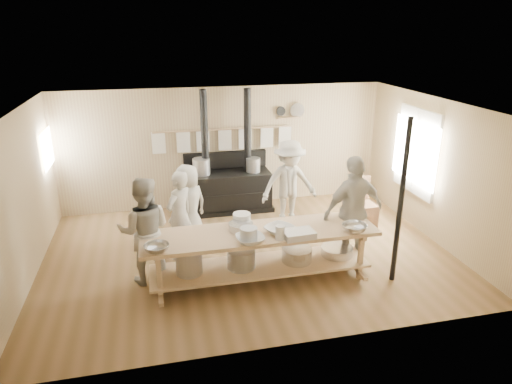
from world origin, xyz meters
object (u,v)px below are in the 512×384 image
cook_by_window (289,184)px  roasting_pan (299,234)px  prep_table (260,251)px  cook_left (145,231)px  cook_right (353,211)px  cook_far_left (180,216)px  stove (227,187)px  cook_center (188,206)px  chair (362,213)px

cook_by_window → roasting_pan: bearing=-106.9°
prep_table → cook_left: cook_left is taller
cook_left → roasting_pan: (2.22, -0.72, 0.04)m
cook_left → cook_by_window: bearing=-144.5°
cook_right → roasting_pan: (-1.12, -0.57, -0.03)m
cook_far_left → roasting_pan: cook_far_left is taller
cook_left → cook_by_window: size_ratio=0.98×
prep_table → cook_by_window: (1.05, 1.93, 0.35)m
stove → cook_by_window: 1.55m
cook_far_left → cook_by_window: (2.19, 0.89, 0.09)m
cook_center → cook_left: bearing=27.3°
cook_center → chair: cook_center is taller
cook_right → cook_by_window: bearing=-81.2°
cook_far_left → cook_by_window: size_ratio=0.90×
chair → roasting_pan: (-1.94, -1.85, 0.61)m
stove → chair: (2.45, -1.49, -0.23)m
prep_table → cook_right: bearing=8.5°
prep_table → cook_right: 1.71m
cook_right → cook_far_left: bearing=-26.4°
cook_far_left → stove: bearing=-164.1°
cook_center → cook_by_window: bearing=162.1°
cook_right → stove: bearing=-69.9°
cook_far_left → cook_left: (-0.57, -0.64, 0.07)m
cook_by_window → chair: size_ratio=1.75×
cook_by_window → chair: (1.40, -0.41, -0.58)m
cook_left → cook_right: cook_right is taller
stove → prep_table: bearing=-90.0°
stove → chair: size_ratio=2.61×
cook_right → roasting_pan: cook_right is taller
stove → cook_center: (-0.95, -1.48, 0.24)m
cook_far_left → cook_right: 2.89m
stove → roasting_pan: 3.41m
stove → cook_by_window: (1.05, -1.09, 0.35)m
cook_left → cook_right: bearing=-176.1°
prep_table → cook_right: size_ratio=1.93×
cook_right → cook_center: bearing=-36.9°
cook_far_left → cook_by_window: bearing=157.9°
cook_by_window → cook_center: bearing=-172.4°
cook_center → cook_far_left: bearing=40.1°
prep_table → cook_left: 1.78m
cook_far_left → roasting_pan: 2.15m
cook_left → stove: bearing=-116.7°
cook_left → cook_center: 1.37m
cook_right → chair: (0.81, 1.28, -0.64)m
prep_table → cook_center: size_ratio=2.38×
stove → roasting_pan: bearing=-81.3°
cook_center → roasting_pan: 2.38m
stove → cook_by_window: bearing=-46.0°
roasting_pan → cook_center: bearing=128.1°
cook_by_window → chair: bearing=-19.7°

